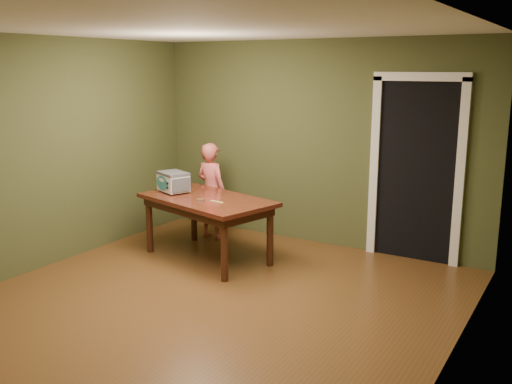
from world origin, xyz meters
TOP-DOWN VIEW (x-y plane):
  - floor at (0.00, 0.00)m, footprint 5.00×5.00m
  - room_shell at (0.00, 0.00)m, footprint 4.52×5.02m
  - doorway at (1.30, 2.78)m, footprint 1.10×0.66m
  - dining_table at (-0.79, 1.21)m, footprint 1.77×1.27m
  - toy_oven at (-1.33, 1.25)m, footprint 0.47×0.40m
  - baking_pan at (-0.76, 1.05)m, footprint 0.10×0.10m
  - spatula at (-0.57, 1.10)m, footprint 0.18×0.05m
  - child at (-1.24, 1.94)m, footprint 0.51×0.38m

SIDE VIEW (x-z plane):
  - floor at x=0.00m, z-range 0.00..0.00m
  - child at x=-1.24m, z-range 0.00..1.29m
  - dining_table at x=-0.79m, z-range 0.28..1.03m
  - spatula at x=-0.57m, z-range 0.75..0.76m
  - baking_pan at x=-0.76m, z-range 0.75..0.77m
  - toy_oven at x=-1.33m, z-range 0.76..1.01m
  - doorway at x=1.30m, z-range -0.07..2.18m
  - room_shell at x=0.00m, z-range 0.40..3.01m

